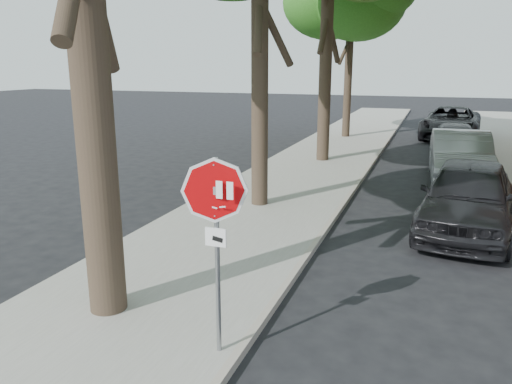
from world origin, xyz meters
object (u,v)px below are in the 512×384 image
at_px(car_a, 468,197).
at_px(car_d, 451,123).
at_px(car_b, 460,158).
at_px(car_c, 455,141).
at_px(stop_sign, 216,219).

height_order(car_a, car_d, car_a).
xyz_separation_m(car_b, car_c, (0.00, 5.17, -0.17)).
relative_size(stop_sign, car_a, 0.53).
distance_m(stop_sign, car_b, 12.59).
height_order(stop_sign, car_d, stop_sign).
distance_m(car_a, car_b, 5.31).
height_order(stop_sign, car_b, stop_sign).
relative_size(car_a, car_b, 0.96).
relative_size(car_b, car_c, 1.10).
height_order(car_c, car_d, car_d).
height_order(car_b, car_d, car_b).
distance_m(car_a, car_c, 10.47).
distance_m(stop_sign, car_c, 17.63).
relative_size(car_c, car_d, 0.77).
distance_m(car_b, car_d, 10.89).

